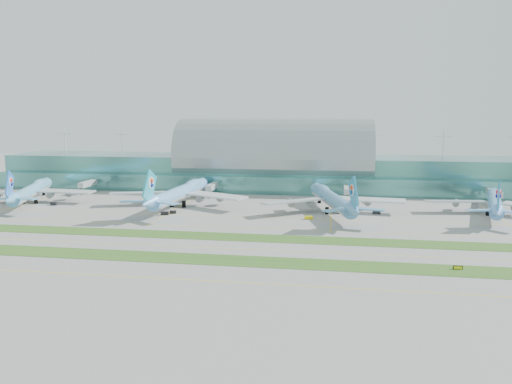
% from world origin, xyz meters
% --- Properties ---
extents(ground, '(700.00, 700.00, 0.00)m').
position_xyz_m(ground, '(0.00, 0.00, 0.00)').
color(ground, gray).
rests_on(ground, ground).
extents(terminal, '(340.00, 69.10, 36.00)m').
position_xyz_m(terminal, '(0.01, 128.79, 14.23)').
color(terminal, '#3D7A75').
rests_on(terminal, ground).
extents(grass_strip_near, '(420.00, 12.00, 0.08)m').
position_xyz_m(grass_strip_near, '(0.00, -28.00, 0.04)').
color(grass_strip_near, '#2D591E').
rests_on(grass_strip_near, ground).
extents(grass_strip_far, '(420.00, 12.00, 0.08)m').
position_xyz_m(grass_strip_far, '(0.00, 2.00, 0.04)').
color(grass_strip_far, '#2D591E').
rests_on(grass_strip_far, ground).
extents(taxiline_a, '(420.00, 0.35, 0.01)m').
position_xyz_m(taxiline_a, '(0.00, -48.00, 0.01)').
color(taxiline_a, yellow).
rests_on(taxiline_a, ground).
extents(taxiline_b, '(420.00, 0.35, 0.01)m').
position_xyz_m(taxiline_b, '(0.00, -14.00, 0.01)').
color(taxiline_b, yellow).
rests_on(taxiline_b, ground).
extents(taxiline_c, '(420.00, 0.35, 0.01)m').
position_xyz_m(taxiline_c, '(0.00, 18.00, 0.01)').
color(taxiline_c, yellow).
rests_on(taxiline_c, ground).
extents(taxiline_d, '(420.00, 0.35, 0.01)m').
position_xyz_m(taxiline_d, '(0.00, 40.00, 0.01)').
color(taxiline_d, yellow).
rests_on(taxiline_d, ground).
extents(airliner_a, '(63.67, 73.91, 20.90)m').
position_xyz_m(airliner_a, '(-119.85, 58.79, 6.45)').
color(airliner_a, '#63B0DB').
rests_on(airliner_a, ground).
extents(airliner_b, '(72.69, 82.71, 22.75)m').
position_xyz_m(airliner_b, '(-39.56, 62.11, 7.02)').
color(airliner_b, '#6EB2F3').
rests_on(airliner_b, ground).
extents(airliner_c, '(66.90, 77.32, 21.63)m').
position_xyz_m(airliner_c, '(35.74, 57.12, 6.67)').
color(airliner_c, '#5B99C8').
rests_on(airliner_c, ground).
extents(airliner_d, '(59.81, 69.11, 19.32)m').
position_xyz_m(airliner_d, '(110.39, 62.87, 5.96)').
color(airliner_d, '#67A4E3').
rests_on(airliner_d, ground).
extents(gse_a, '(3.79, 1.78, 1.59)m').
position_xyz_m(gse_a, '(-123.07, 46.41, 0.79)').
color(gse_a, gold).
rests_on(gse_a, ground).
extents(gse_b, '(3.60, 2.06, 1.65)m').
position_xyz_m(gse_b, '(-103.86, 52.91, 0.82)').
color(gse_b, black).
rests_on(gse_b, ground).
extents(gse_c, '(4.01, 2.76, 1.55)m').
position_xyz_m(gse_c, '(-39.91, 37.88, 0.77)').
color(gse_c, black).
rests_on(gse_c, ground).
extents(gse_d, '(3.49, 2.58, 1.36)m').
position_xyz_m(gse_d, '(-37.26, 41.68, 0.68)').
color(gse_d, black).
rests_on(gse_d, ground).
extents(gse_e, '(3.74, 2.32, 1.43)m').
position_xyz_m(gse_e, '(26.13, 38.73, 0.72)').
color(gse_e, yellow).
rests_on(gse_e, ground).
extents(gse_f, '(3.81, 2.18, 1.59)m').
position_xyz_m(gse_f, '(56.69, 55.27, 0.80)').
color(gse_f, black).
rests_on(gse_f, ground).
extents(taxiway_sign_east, '(2.86, 0.40, 1.21)m').
position_xyz_m(taxiway_sign_east, '(74.00, -26.52, 0.60)').
color(taxiway_sign_east, black).
rests_on(taxiway_sign_east, ground).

